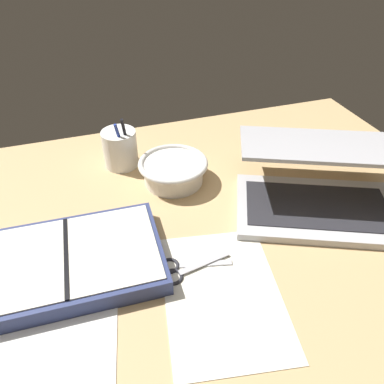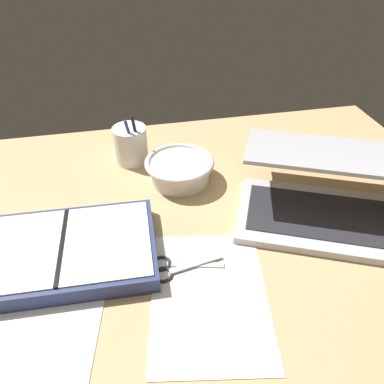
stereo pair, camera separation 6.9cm
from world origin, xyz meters
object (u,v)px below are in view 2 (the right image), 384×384
pen_cup (131,145)px  scissors (171,268)px  planner (64,252)px  bowl (180,169)px  laptop (323,196)px

pen_cup → scissors: size_ratio=1.03×
scissors → planner: bearing=162.8°
bowl → planner: size_ratio=0.47×
laptop → bowl: laptop is taller
planner → scissors: planner is taller
laptop → planner: bearing=-153.7°
planner → scissors: (19.91, -6.86, -1.57)cm
bowl → planner: bowl is taller
laptop → pen_cup: bearing=166.2°
laptop → planner: 55.13cm
pen_cup → planner: pen_cup is taller
pen_cup → planner: bearing=-115.6°
pen_cup → scissors: bearing=-83.9°
laptop → pen_cup: laptop is taller
laptop → scissors: (-35.07, -9.37, -4.64)cm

